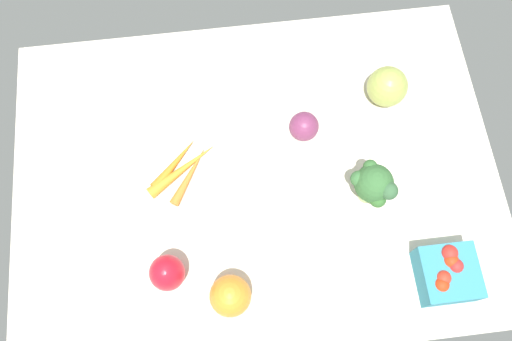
{
  "coord_description": "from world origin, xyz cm",
  "views": [
    {
      "loc": [
        -4.57,
        -38.37,
        109.24
      ],
      "look_at": [
        0.0,
        0.0,
        4.0
      ],
      "focal_mm": 37.11,
      "sensor_mm": 36.0,
      "label": 1
    }
  ],
  "objects_px": {
    "broccoli_head": "(374,185)",
    "heirloom_tomato_orange": "(230,296)",
    "bell_pepper_red": "(167,273)",
    "heirloom_tomato_green": "(387,87)",
    "berry_basket": "(447,273)",
    "carrot_bunch": "(182,169)",
    "red_onion_near_basket": "(304,126)"
  },
  "relations": [
    {
      "from": "broccoli_head",
      "to": "red_onion_near_basket",
      "type": "bearing_deg",
      "value": 124.29
    },
    {
      "from": "berry_basket",
      "to": "carrot_bunch",
      "type": "height_order",
      "value": "berry_basket"
    },
    {
      "from": "red_onion_near_basket",
      "to": "carrot_bunch",
      "type": "bearing_deg",
      "value": -167.74
    },
    {
      "from": "berry_basket",
      "to": "carrot_bunch",
      "type": "distance_m",
      "value": 0.58
    },
    {
      "from": "broccoli_head",
      "to": "heirloom_tomato_green",
      "type": "height_order",
      "value": "broccoli_head"
    },
    {
      "from": "bell_pepper_red",
      "to": "carrot_bunch",
      "type": "bearing_deg",
      "value": 79.86
    },
    {
      "from": "red_onion_near_basket",
      "to": "carrot_bunch",
      "type": "height_order",
      "value": "red_onion_near_basket"
    },
    {
      "from": "red_onion_near_basket",
      "to": "bell_pepper_red",
      "type": "distance_m",
      "value": 0.42
    },
    {
      "from": "carrot_bunch",
      "to": "heirloom_tomato_green",
      "type": "relative_size",
      "value": 1.77
    },
    {
      "from": "red_onion_near_basket",
      "to": "bell_pepper_red",
      "type": "relative_size",
      "value": 0.73
    },
    {
      "from": "berry_basket",
      "to": "bell_pepper_red",
      "type": "distance_m",
      "value": 0.55
    },
    {
      "from": "broccoli_head",
      "to": "berry_basket",
      "type": "xyz_separation_m",
      "value": [
        0.12,
        -0.18,
        -0.04
      ]
    },
    {
      "from": "broccoli_head",
      "to": "carrot_bunch",
      "type": "distance_m",
      "value": 0.4
    },
    {
      "from": "carrot_bunch",
      "to": "heirloom_tomato_orange",
      "type": "xyz_separation_m",
      "value": [
        0.08,
        -0.28,
        0.03
      ]
    },
    {
      "from": "broccoli_head",
      "to": "carrot_bunch",
      "type": "bearing_deg",
      "value": 164.77
    },
    {
      "from": "berry_basket",
      "to": "red_onion_near_basket",
      "type": "bearing_deg",
      "value": 123.65
    },
    {
      "from": "berry_basket",
      "to": "heirloom_tomato_orange",
      "type": "relative_size",
      "value": 1.36
    },
    {
      "from": "bell_pepper_red",
      "to": "red_onion_near_basket",
      "type": "bearing_deg",
      "value": 42.22
    },
    {
      "from": "berry_basket",
      "to": "heirloom_tomato_green",
      "type": "bearing_deg",
      "value": 94.92
    },
    {
      "from": "broccoli_head",
      "to": "berry_basket",
      "type": "distance_m",
      "value": 0.22
    },
    {
      "from": "red_onion_near_basket",
      "to": "broccoli_head",
      "type": "distance_m",
      "value": 0.2
    },
    {
      "from": "bell_pepper_red",
      "to": "heirloom_tomato_orange",
      "type": "xyz_separation_m",
      "value": [
        0.12,
        -0.06,
        -0.0
      ]
    },
    {
      "from": "berry_basket",
      "to": "broccoli_head",
      "type": "bearing_deg",
      "value": 123.08
    },
    {
      "from": "red_onion_near_basket",
      "to": "heirloom_tomato_orange",
      "type": "distance_m",
      "value": 0.39
    },
    {
      "from": "red_onion_near_basket",
      "to": "berry_basket",
      "type": "relative_size",
      "value": 0.59
    },
    {
      "from": "heirloom_tomato_orange",
      "to": "red_onion_near_basket",
      "type": "bearing_deg",
      "value": 60.2
    },
    {
      "from": "berry_basket",
      "to": "bell_pepper_red",
      "type": "bearing_deg",
      "value": 173.33
    },
    {
      "from": "red_onion_near_basket",
      "to": "broccoli_head",
      "type": "bearing_deg",
      "value": -55.71
    },
    {
      "from": "broccoli_head",
      "to": "bell_pepper_red",
      "type": "bearing_deg",
      "value": -164.22
    },
    {
      "from": "broccoli_head",
      "to": "heirloom_tomato_orange",
      "type": "height_order",
      "value": "broccoli_head"
    },
    {
      "from": "broccoli_head",
      "to": "berry_basket",
      "type": "height_order",
      "value": "broccoli_head"
    },
    {
      "from": "red_onion_near_basket",
      "to": "heirloom_tomato_green",
      "type": "relative_size",
      "value": 0.72
    }
  ]
}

